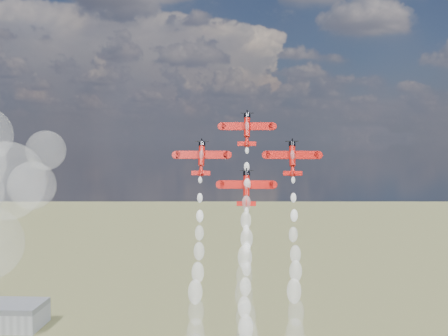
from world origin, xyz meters
TOP-DOWN VIEW (x-y plane):
  - plane_lead at (17.10, 24.54)m, footprint 13.71×6.63m
  - plane_left at (5.13, 21.08)m, footprint 13.71×6.63m
  - plane_right at (29.07, 21.08)m, footprint 13.71×6.63m
  - plane_slot at (17.10, 17.61)m, footprint 13.71×6.63m
  - smoke_trail_lead at (17.17, 6.26)m, footprint 5.75×23.53m
  - smoke_trail_left at (5.14, 2.87)m, footprint 5.67×23.22m
  - smoke_trail_right at (29.26, 2.74)m, footprint 5.46×22.85m

SIDE VIEW (x-z plane):
  - smoke_trail_left at x=5.14m, z-range 32.07..79.01m
  - smoke_trail_right at x=29.26m, z-range 32.09..79.22m
  - smoke_trail_lead at x=17.17m, z-range 40.05..86.76m
  - plane_slot at x=17.10m, z-range 83.76..92.95m
  - plane_left at x=5.13m, z-range 91.38..100.58m
  - plane_right at x=29.07m, z-range 91.38..100.58m
  - plane_lead at x=17.10m, z-range 99.01..108.21m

